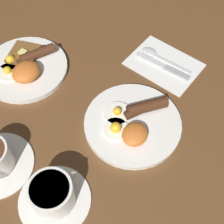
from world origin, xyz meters
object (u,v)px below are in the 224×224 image
Objects in this scene: breakfast_plate_near at (133,123)px; teacup_near at (53,195)px; knife at (165,67)px; spoon at (154,54)px; breakfast_plate_far at (25,66)px.

breakfast_plate_near is 0.26m from teacup_near.
knife is (0.47, -0.02, -0.03)m from teacup_near.
spoon is at bearing 16.66° from breakfast_plate_near.
teacup_near is (-0.25, -0.31, 0.02)m from breakfast_plate_far.
breakfast_plate_far is 0.40m from knife.
breakfast_plate_near is at bearing -88.69° from breakfast_plate_far.
teacup_near is 0.98× the size of spoon.
breakfast_plate_far is 1.47× the size of spoon.
teacup_near reaches higher than breakfast_plate_far.
teacup_near reaches higher than knife.
knife is 0.06m from spoon.
breakfast_plate_far reaches higher than spoon.
teacup_near is at bearing 88.20° from knife.
breakfast_plate_far is at bearing 91.31° from breakfast_plate_near.
breakfast_plate_near is at bearing -9.61° from teacup_near.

